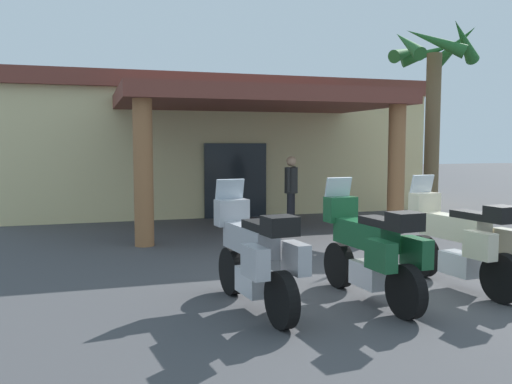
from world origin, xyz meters
The scene contains 7 objects.
ground_plane centered at (0.00, 0.00, 0.00)m, with size 80.00×80.00×0.00m, color #424244.
motel_building centered at (0.09, 11.09, 2.06)m, with size 12.93×11.29×4.02m.
motorcycle_silver centered at (-2.27, -0.57, 0.70)m, with size 0.74×2.21×1.61m.
motorcycle_green centered at (-0.71, -0.72, 0.70)m, with size 0.72×2.21×1.61m.
motorcycle_cream centered at (0.85, -0.58, 0.70)m, with size 0.74×2.21×1.61m.
pedestrian centered at (0.66, 5.34, 1.04)m, with size 0.38×0.42×1.79m.
palm_tree_near_portico centered at (4.82, 5.54, 3.79)m, with size 2.33×2.43×5.29m.
Camera 1 is at (-4.42, -6.93, 2.09)m, focal length 38.32 mm.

